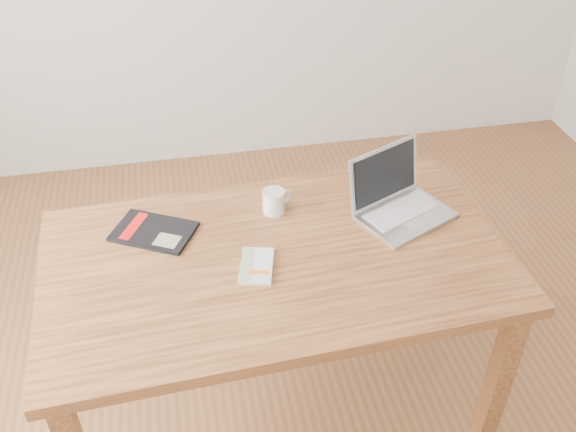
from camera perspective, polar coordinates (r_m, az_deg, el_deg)
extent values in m
cube|color=brown|center=(1.97, -1.09, -3.99)|extent=(1.45, 0.87, 0.04)
cube|color=brown|center=(2.23, 18.08, -14.07)|extent=(0.06, 0.06, 0.71)
cube|color=brown|center=(2.47, -17.71, -7.63)|extent=(0.06, 0.06, 0.71)
cube|color=brown|center=(2.63, 11.06, -3.01)|extent=(0.06, 0.06, 0.71)
cube|color=beige|center=(1.92, -2.81, -4.46)|extent=(0.13, 0.18, 0.01)
cube|color=white|center=(1.92, -2.82, -4.44)|extent=(0.13, 0.18, 0.01)
cube|color=gray|center=(1.91, -3.77, -4.25)|extent=(0.07, 0.16, 0.00)
cube|color=orange|center=(1.88, -2.56, -4.99)|extent=(0.05, 0.03, 0.00)
cube|color=black|center=(2.08, -11.85, -1.36)|extent=(0.30, 0.26, 0.01)
cube|color=#AD0C0C|center=(2.11, -13.54, -0.86)|extent=(0.10, 0.14, 0.00)
cube|color=gray|center=(2.03, -10.70, -2.16)|extent=(0.09, 0.09, 0.00)
cube|color=silver|center=(2.14, 10.44, 0.01)|extent=(0.35, 0.31, 0.01)
cube|color=silver|center=(2.15, 10.01, 0.49)|extent=(0.27, 0.20, 0.00)
cube|color=#BCBCC1|center=(2.10, 11.62, -0.64)|extent=(0.10, 0.08, 0.00)
cube|color=silver|center=(2.14, 8.54, 3.73)|extent=(0.28, 0.16, 0.19)
cube|color=black|center=(2.14, 8.63, 3.69)|extent=(0.25, 0.14, 0.17)
cylinder|color=white|center=(2.11, -1.27, 1.31)|extent=(0.07, 0.07, 0.08)
cylinder|color=black|center=(2.09, -1.29, 2.10)|extent=(0.06, 0.06, 0.01)
torus|color=white|center=(2.13, -0.36, 1.73)|extent=(0.05, 0.03, 0.05)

